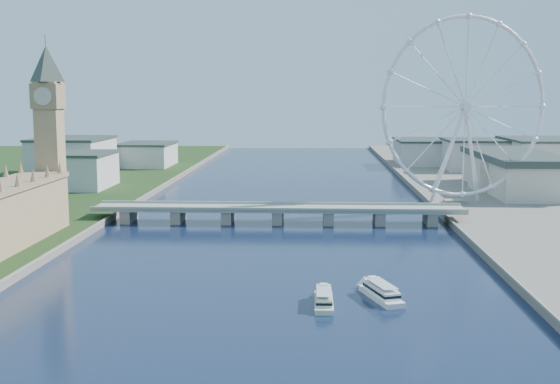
{
  "coord_description": "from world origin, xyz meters",
  "views": [
    {
      "loc": [
        20.96,
        -111.42,
        76.0
      ],
      "look_at": [
        5.55,
        210.0,
        31.14
      ],
      "focal_mm": 45.0,
      "sensor_mm": 36.0,
      "label": 1
    }
  ],
  "objects": [
    {
      "name": "big_ben",
      "position": [
        -128.0,
        278.0,
        66.57
      ],
      "size": [
        20.02,
        20.02,
        110.0
      ],
      "color": "tan",
      "rests_on": "ground"
    },
    {
      "name": "westminster_bridge",
      "position": [
        0.0,
        300.0,
        6.63
      ],
      "size": [
        220.0,
        22.0,
        9.5
      ],
      "color": "gray",
      "rests_on": "ground"
    },
    {
      "name": "london_eye",
      "position": [
        119.98,
        355.08,
        67.52
      ],
      "size": [
        113.6,
        39.12,
        124.3
      ],
      "color": "silver",
      "rests_on": "ground"
    },
    {
      "name": "county_hall",
      "position": [
        175.0,
        430.0,
        0.0
      ],
      "size": [
        54.0,
        144.0,
        35.0
      ],
      "primitive_type": null,
      "color": "beige",
      "rests_on": "ground"
    },
    {
      "name": "city_skyline",
      "position": [
        39.22,
        560.08,
        16.96
      ],
      "size": [
        505.0,
        280.0,
        32.0
      ],
      "color": "beige",
      "rests_on": "ground"
    },
    {
      "name": "tour_boat_near",
      "position": [
        25.05,
        135.78,
        0.0
      ],
      "size": [
        7.05,
        27.7,
        6.1
      ],
      "primitive_type": null,
      "rotation": [
        0.0,
        0.0,
        -0.0
      ],
      "color": "beige",
      "rests_on": "ground"
    },
    {
      "name": "tour_boat_far",
      "position": [
        46.65,
        144.69,
        0.0
      ],
      "size": [
        16.72,
        30.85,
        6.62
      ],
      "primitive_type": null,
      "rotation": [
        0.0,
        0.0,
        0.32
      ],
      "color": "white",
      "rests_on": "ground"
    }
  ]
}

